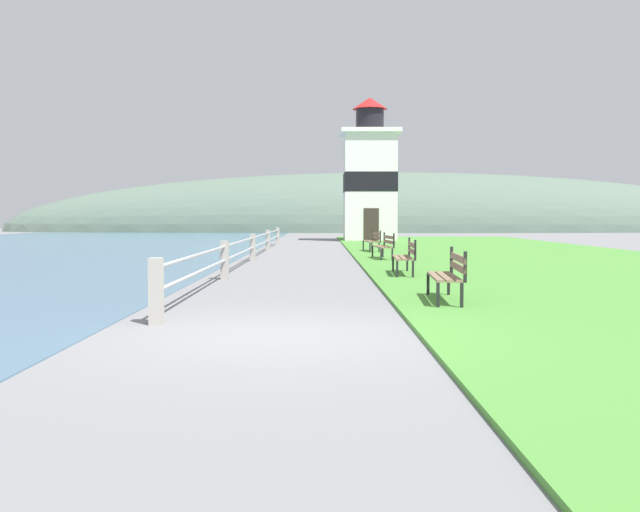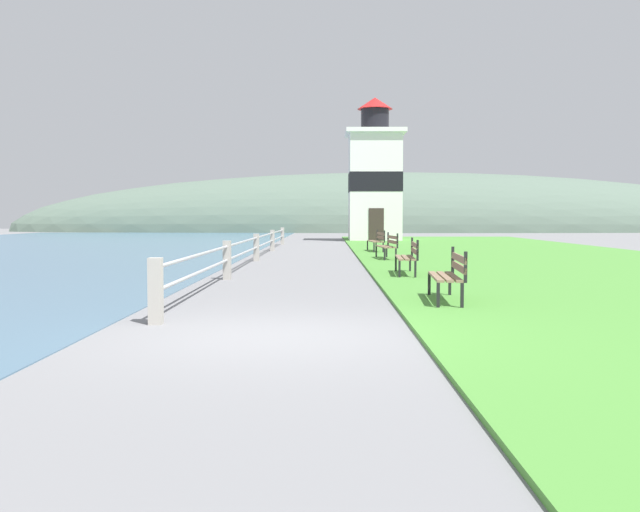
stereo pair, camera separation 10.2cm
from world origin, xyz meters
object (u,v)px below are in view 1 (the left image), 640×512
(park_bench_far, at_px, (388,245))
(lighthouse, at_px, (373,179))
(park_bench_by_lighthouse, at_px, (376,240))
(park_bench_near, at_px, (452,272))
(park_bench_midway, at_px, (409,255))

(park_bench_far, height_order, lighthouse, lighthouse)
(park_bench_by_lighthouse, xyz_separation_m, lighthouse, (0.87, 14.62, 3.28))
(park_bench_by_lighthouse, height_order, lighthouse, lighthouse)
(park_bench_near, xyz_separation_m, lighthouse, (0.88, 32.09, 3.28))
(park_bench_by_lighthouse, relative_size, lighthouse, 0.23)
(park_bench_near, distance_m, park_bench_midway, 5.63)
(park_bench_midway, relative_size, park_bench_far, 1.06)
(lighthouse, bearing_deg, park_bench_midway, -92.00)
(park_bench_midway, xyz_separation_m, lighthouse, (0.93, 26.46, 3.28))
(park_bench_by_lighthouse, bearing_deg, park_bench_near, 85.45)
(park_bench_far, bearing_deg, park_bench_by_lighthouse, -94.75)
(lighthouse, bearing_deg, park_bench_by_lighthouse, -93.39)
(park_bench_near, xyz_separation_m, park_bench_midway, (-0.05, 5.63, 0.00))
(lighthouse, bearing_deg, park_bench_near, -91.57)
(park_bench_midway, relative_size, park_bench_by_lighthouse, 1.00)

